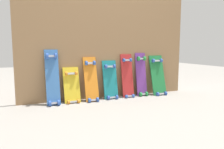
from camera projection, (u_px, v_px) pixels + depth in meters
The scene contains 9 objects.
ground_plane at pixel (110, 98), 3.12m from camera, with size 12.00×12.00×0.00m, color #9E9991.
plywood_wall_panel at pixel (108, 34), 3.07m from camera, with size 2.53×0.04×1.84m, color #99724C.
skateboard_blue at pixel (53, 80), 2.73m from camera, with size 0.17×0.23×0.77m.
skateboard_yellow at pixel (72, 88), 2.84m from camera, with size 0.21×0.20×0.54m.
skateboard_orange at pixel (91, 82), 2.92m from camera, with size 0.18×0.23×0.67m.
skateboard_teal at pixel (110, 82), 3.06m from camera, with size 0.21×0.19×0.61m.
skateboard_red at pixel (127, 78), 3.16m from camera, with size 0.18×0.19×0.70m.
skateboard_purple at pixel (141, 76), 3.25m from camera, with size 0.17×0.18×0.71m.
skateboard_green at pixel (158, 77), 3.33m from camera, with size 0.23×0.24×0.68m.
Camera 1 is at (-1.13, -2.84, 0.72)m, focal length 34.16 mm.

